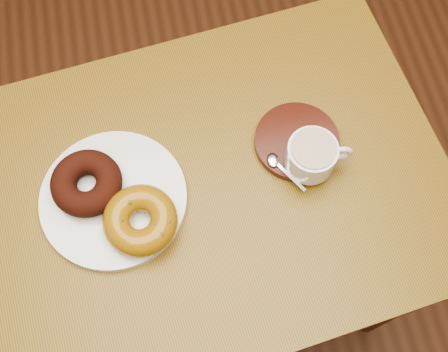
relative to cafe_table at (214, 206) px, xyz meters
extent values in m
plane|color=#512D19|center=(-0.14, 0.21, -0.62)|extent=(6.00, 6.00, 0.00)
cube|color=brown|center=(0.00, 0.00, 0.10)|extent=(0.86, 0.68, 0.03)
cylinder|color=#4E2B16|center=(0.38, -0.21, -0.27)|extent=(0.04, 0.04, 0.71)
cylinder|color=#4E2B16|center=(-0.38, 0.21, -0.27)|extent=(0.04, 0.04, 0.71)
cylinder|color=#4E2B16|center=(0.32, 0.30, -0.27)|extent=(0.04, 0.04, 0.71)
cylinder|color=white|center=(-0.16, 0.00, 0.13)|extent=(0.30, 0.30, 0.01)
torus|color=#33110A|center=(-0.20, 0.02, 0.15)|extent=(0.15, 0.15, 0.04)
torus|color=#9A6910|center=(-0.12, -0.05, 0.15)|extent=(0.13, 0.13, 0.04)
cube|color=brown|center=(-0.09, -0.05, 0.17)|extent=(0.01, 0.01, 0.00)
cube|color=brown|center=(-0.09, -0.04, 0.17)|extent=(0.01, 0.01, 0.00)
cube|color=brown|center=(-0.10, -0.03, 0.17)|extent=(0.01, 0.01, 0.00)
cube|color=brown|center=(-0.11, -0.02, 0.17)|extent=(0.01, 0.01, 0.00)
cube|color=brown|center=(-0.12, -0.02, 0.17)|extent=(0.01, 0.01, 0.00)
cube|color=brown|center=(-0.14, -0.02, 0.17)|extent=(0.01, 0.01, 0.00)
cube|color=brown|center=(-0.15, -0.03, 0.17)|extent=(0.01, 0.01, 0.00)
cube|color=brown|center=(-0.16, -0.04, 0.17)|extent=(0.01, 0.01, 0.00)
cube|color=brown|center=(-0.16, -0.05, 0.17)|extent=(0.01, 0.01, 0.00)
cube|color=brown|center=(-0.16, -0.07, 0.17)|extent=(0.01, 0.01, 0.00)
cube|color=brown|center=(-0.15, -0.08, 0.17)|extent=(0.01, 0.01, 0.00)
cube|color=brown|center=(-0.14, -0.09, 0.17)|extent=(0.01, 0.01, 0.00)
cube|color=brown|center=(-0.12, -0.09, 0.17)|extent=(0.01, 0.01, 0.00)
cube|color=brown|center=(-0.11, -0.09, 0.17)|extent=(0.01, 0.01, 0.00)
cube|color=brown|center=(-0.10, -0.08, 0.17)|extent=(0.01, 0.01, 0.00)
cube|color=brown|center=(-0.09, -0.07, 0.17)|extent=(0.01, 0.01, 0.00)
cylinder|color=#350F07|center=(0.16, 0.04, 0.13)|extent=(0.17, 0.17, 0.02)
cylinder|color=white|center=(0.16, 0.00, 0.16)|extent=(0.08, 0.08, 0.05)
cylinder|color=brown|center=(0.16, 0.00, 0.19)|extent=(0.07, 0.07, 0.00)
torus|color=white|center=(0.21, -0.01, 0.16)|extent=(0.04, 0.01, 0.04)
ellipsoid|color=silver|center=(0.11, 0.01, 0.14)|extent=(0.02, 0.03, 0.01)
cube|color=silver|center=(0.13, -0.02, 0.14)|extent=(0.04, 0.06, 0.00)
camera|label=1|loc=(-0.05, -0.34, 0.99)|focal=45.00mm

